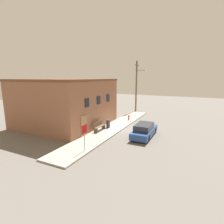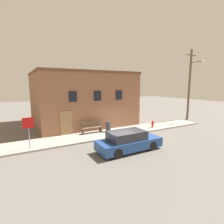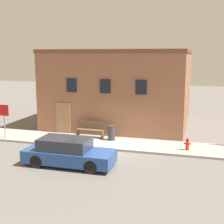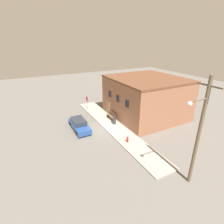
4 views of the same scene
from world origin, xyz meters
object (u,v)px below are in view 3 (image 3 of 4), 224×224
(fire_hydrant, at_px, (187,144))
(parked_car, at_px, (68,152))
(stop_sign, at_px, (4,115))
(bench, at_px, (90,129))
(trash_bin, at_px, (112,133))

(fire_hydrant, distance_m, parked_car, 6.70)
(stop_sign, xyz_separation_m, parked_car, (5.79, -3.22, -0.99))
(stop_sign, bearing_deg, bench, 17.97)
(stop_sign, bearing_deg, trash_bin, 11.44)
(fire_hydrant, distance_m, trash_bin, 4.72)
(trash_bin, bearing_deg, bench, 167.98)
(fire_hydrant, relative_size, bench, 0.39)
(bench, distance_m, trash_bin, 1.55)
(stop_sign, relative_size, parked_car, 0.48)
(trash_bin, xyz_separation_m, parked_car, (-0.91, -4.58, 0.07))
(stop_sign, relative_size, bench, 1.20)
(fire_hydrant, relative_size, parked_car, 0.16)
(fire_hydrant, bearing_deg, bench, 169.34)
(fire_hydrant, bearing_deg, parked_car, -146.04)
(fire_hydrant, height_order, bench, bench)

